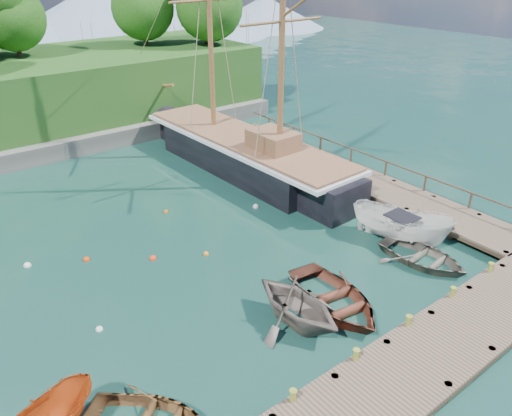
{
  "coord_description": "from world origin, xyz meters",
  "views": [
    {
      "loc": [
        -12.03,
        -13.49,
        13.54
      ],
      "look_at": [
        1.79,
        4.29,
        2.0
      ],
      "focal_mm": 35.0,
      "sensor_mm": 36.0,
      "label": 1
    }
  ],
  "objects_px": {
    "rowboat_3": "(422,263)",
    "cabin_boat_white": "(399,240)",
    "rowboat_1": "(296,322)",
    "rowboat_2": "(334,306)",
    "schooner": "(245,156)"
  },
  "relations": [
    {
      "from": "rowboat_3",
      "to": "cabin_boat_white",
      "type": "xyz_separation_m",
      "value": [
        0.86,
        2.07,
        0.0
      ]
    },
    {
      "from": "cabin_boat_white",
      "to": "schooner",
      "type": "height_order",
      "value": "schooner"
    },
    {
      "from": "cabin_boat_white",
      "to": "schooner",
      "type": "distance_m",
      "value": 12.77
    },
    {
      "from": "rowboat_2",
      "to": "cabin_boat_white",
      "type": "bearing_deg",
      "value": 23.22
    },
    {
      "from": "rowboat_2",
      "to": "schooner",
      "type": "xyz_separation_m",
      "value": [
        6.06,
        14.51,
        1.02
      ]
    },
    {
      "from": "rowboat_2",
      "to": "rowboat_3",
      "type": "height_order",
      "value": "rowboat_2"
    },
    {
      "from": "rowboat_1",
      "to": "rowboat_3",
      "type": "height_order",
      "value": "rowboat_1"
    },
    {
      "from": "schooner",
      "to": "rowboat_1",
      "type": "bearing_deg",
      "value": -121.05
    },
    {
      "from": "cabin_boat_white",
      "to": "rowboat_3",
      "type": "bearing_deg",
      "value": -133.91
    },
    {
      "from": "cabin_boat_white",
      "to": "schooner",
      "type": "relative_size",
      "value": 0.21
    },
    {
      "from": "cabin_boat_white",
      "to": "schooner",
      "type": "xyz_separation_m",
      "value": [
        -0.67,
        12.71,
        1.02
      ]
    },
    {
      "from": "rowboat_2",
      "to": "cabin_boat_white",
      "type": "relative_size",
      "value": 0.97
    },
    {
      "from": "rowboat_3",
      "to": "cabin_boat_white",
      "type": "height_order",
      "value": "cabin_boat_white"
    },
    {
      "from": "rowboat_1",
      "to": "cabin_boat_white",
      "type": "distance_m",
      "value": 8.86
    },
    {
      "from": "rowboat_1",
      "to": "cabin_boat_white",
      "type": "xyz_separation_m",
      "value": [
        8.72,
        1.59,
        0.0
      ]
    }
  ]
}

